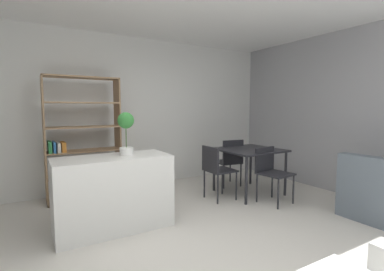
% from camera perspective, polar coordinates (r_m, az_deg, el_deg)
% --- Properties ---
extents(ground_plane, '(9.02, 9.02, 0.00)m').
position_cam_1_polar(ground_plane, '(3.27, 0.14, -21.75)').
color(ground_plane, beige).
extents(back_partition, '(6.56, 0.06, 2.82)m').
position_cam_1_polar(back_partition, '(5.42, -14.83, 4.47)').
color(back_partition, silver).
rests_on(back_partition, ground_plane).
extents(right_partition_gray, '(0.06, 5.50, 2.82)m').
position_cam_1_polar(right_partition_gray, '(5.36, 31.60, 3.82)').
color(right_partition_gray, '#9E9EA3').
rests_on(right_partition_gray, ground_plane).
extents(kitchen_island, '(1.38, 0.63, 0.91)m').
position_cam_1_polar(kitchen_island, '(3.69, -15.63, -11.09)').
color(kitchen_island, silver).
rests_on(kitchen_island, ground_plane).
extents(potted_plant_on_island, '(0.20, 0.20, 0.54)m').
position_cam_1_polar(potted_plant_on_island, '(3.62, -13.22, 1.46)').
color(potted_plant_on_island, white).
rests_on(potted_plant_on_island, kitchen_island).
extents(open_bookshelf, '(1.15, 0.36, 2.00)m').
position_cam_1_polar(open_bookshelf, '(4.92, -21.80, -1.66)').
color(open_bookshelf, '#997551').
rests_on(open_bookshelf, ground_plane).
extents(dining_table, '(1.00, 0.98, 0.79)m').
position_cam_1_polar(dining_table, '(5.04, 11.47, -3.58)').
color(dining_table, '#232328').
rests_on(dining_table, ground_plane).
extents(dining_chair_island_side, '(0.43, 0.44, 0.88)m').
position_cam_1_polar(dining_chair_island_side, '(4.63, 4.83, -6.39)').
color(dining_chair_island_side, '#232328').
rests_on(dining_chair_island_side, ground_plane).
extents(dining_chair_near, '(0.50, 0.51, 0.87)m').
position_cam_1_polar(dining_chair_near, '(4.70, 15.60, -6.53)').
color(dining_chair_near, '#232328').
rests_on(dining_chair_near, ground_plane).
extents(dining_chair_far, '(0.49, 0.51, 0.90)m').
position_cam_1_polar(dining_chair_far, '(5.44, 7.69, -4.66)').
color(dining_chair_far, '#232328').
rests_on(dining_chair_far, ground_plane).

